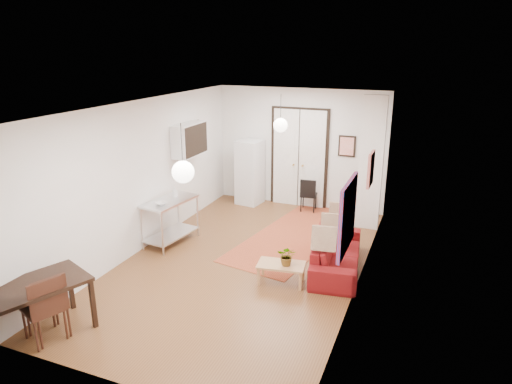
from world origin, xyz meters
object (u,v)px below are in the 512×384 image
at_px(kitchen_counter, 170,215).
at_px(dining_table, 31,291).
at_px(black_side_chair, 310,191).
at_px(fridge, 250,172).
at_px(sofa, 337,253).
at_px(dining_chair_far, 47,299).
at_px(coffee_table, 281,266).
at_px(dining_chair_near, 51,297).

height_order(kitchen_counter, dining_table, kitchen_counter).
bearing_deg(black_side_chair, fridge, -3.78).
height_order(sofa, dining_chair_far, dining_chair_far).
xyz_separation_m(coffee_table, dining_chair_near, (-2.49, -2.51, 0.26)).
distance_m(sofa, kitchen_counter, 3.38).
bearing_deg(dining_table, dining_chair_far, 32.28).
height_order(sofa, black_side_chair, black_side_chair).
bearing_deg(fridge, black_side_chair, 10.79).
bearing_deg(dining_chair_near, dining_chair_far, 22.37).
distance_m(sofa, fridge, 3.98).
relative_size(kitchen_counter, dining_chair_far, 1.30).
height_order(coffee_table, kitchen_counter, kitchen_counter).
distance_m(coffee_table, dining_table, 3.78).
bearing_deg(kitchen_counter, black_side_chair, 62.83).
xyz_separation_m(sofa, dining_chair_far, (-3.24, -3.45, 0.27)).
xyz_separation_m(sofa, coffee_table, (-0.75, -0.88, 0.01)).
relative_size(coffee_table, dining_table, 0.52).
xyz_separation_m(coffee_table, fridge, (-2.08, 3.63, 0.51)).
xyz_separation_m(dining_table, black_side_chair, (2.11, 6.38, -0.23)).
relative_size(dining_table, black_side_chair, 1.99).
height_order(coffee_table, dining_chair_far, dining_chair_far).
xyz_separation_m(coffee_table, dining_chair_far, (-2.49, -2.57, 0.26)).
height_order(fridge, black_side_chair, fridge).
height_order(coffee_table, fridge, fridge).
relative_size(fridge, dining_chair_far, 1.66).
bearing_deg(dining_chair_far, black_side_chair, -174.94).
bearing_deg(coffee_table, kitchen_counter, 164.02).
relative_size(coffee_table, kitchen_counter, 0.67).
height_order(coffee_table, dining_table, dining_table).
height_order(coffee_table, black_side_chair, black_side_chair).
bearing_deg(sofa, fridge, 37.82).
relative_size(sofa, dining_chair_near, 2.07).
bearing_deg(fridge, coffee_table, -52.19).
distance_m(coffee_table, fridge, 4.21).
height_order(fridge, dining_chair_near, fridge).
distance_m(kitchen_counter, dining_chair_far, 3.32).
xyz_separation_m(dining_chair_far, black_side_chair, (1.96, 6.28, -0.09)).
bearing_deg(sofa, dining_chair_near, 128.31).
relative_size(dining_table, dining_chair_far, 1.67).
distance_m(fridge, dining_chair_near, 6.16).
bearing_deg(dining_chair_far, coffee_table, 158.35).
distance_m(fridge, dining_table, 6.33).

